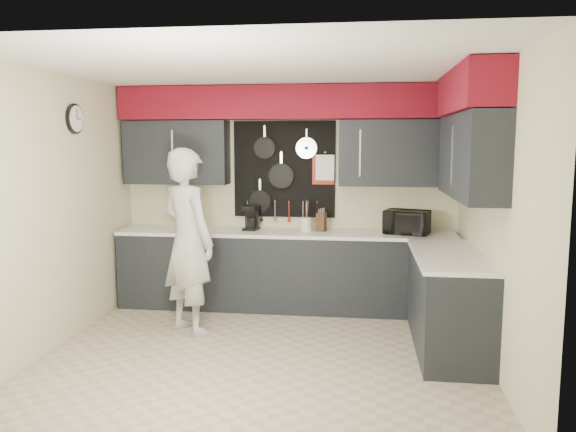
# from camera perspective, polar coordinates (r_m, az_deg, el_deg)

# --- Properties ---
(ground) EXTENTS (4.00, 4.00, 0.00)m
(ground) POSITION_cam_1_polar(r_m,az_deg,el_deg) (5.39, -2.38, -13.71)
(ground) COLOR #B3A88B
(ground) RESTS_ON ground
(back_wall_assembly) EXTENTS (4.00, 0.36, 2.60)m
(back_wall_assembly) POSITION_cam_1_polar(r_m,az_deg,el_deg) (6.60, -0.02, 8.04)
(back_wall_assembly) COLOR beige
(back_wall_assembly) RESTS_ON ground
(right_wall_assembly) EXTENTS (0.36, 3.50, 2.60)m
(right_wall_assembly) POSITION_cam_1_polar(r_m,az_deg,el_deg) (5.30, 18.32, 7.07)
(right_wall_assembly) COLOR beige
(right_wall_assembly) RESTS_ON ground
(left_wall_assembly) EXTENTS (0.05, 3.50, 2.60)m
(left_wall_assembly) POSITION_cam_1_polar(r_m,az_deg,el_deg) (5.76, -22.39, 0.82)
(left_wall_assembly) COLOR beige
(left_wall_assembly) RESTS_ON ground
(base_cabinets) EXTENTS (3.95, 2.20, 0.92)m
(base_cabinets) POSITION_cam_1_polar(r_m,az_deg,el_deg) (6.27, 3.81, -6.26)
(base_cabinets) COLOR black
(base_cabinets) RESTS_ON ground
(microwave) EXTENTS (0.56, 0.46, 0.27)m
(microwave) POSITION_cam_1_polar(r_m,az_deg,el_deg) (6.46, 11.97, -0.61)
(microwave) COLOR black
(microwave) RESTS_ON base_cabinets
(knife_block) EXTENTS (0.12, 0.12, 0.21)m
(knife_block) POSITION_cam_1_polar(r_m,az_deg,el_deg) (6.52, 3.41, -0.63)
(knife_block) COLOR #3B2312
(knife_block) RESTS_ON base_cabinets
(utensil_crock) EXTENTS (0.13, 0.13, 0.16)m
(utensil_crock) POSITION_cam_1_polar(r_m,az_deg,el_deg) (6.50, 1.84, -0.87)
(utensil_crock) COLOR silver
(utensil_crock) RESTS_ON base_cabinets
(coffee_maker) EXTENTS (0.19, 0.22, 0.29)m
(coffee_maker) POSITION_cam_1_polar(r_m,az_deg,el_deg) (6.64, -3.75, -0.11)
(coffee_maker) COLOR black
(coffee_maker) RESTS_ON base_cabinets
(person) EXTENTS (0.83, 0.78, 1.89)m
(person) POSITION_cam_1_polar(r_m,az_deg,el_deg) (5.80, -10.11, -2.55)
(person) COLOR #BBBBB8
(person) RESTS_ON ground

